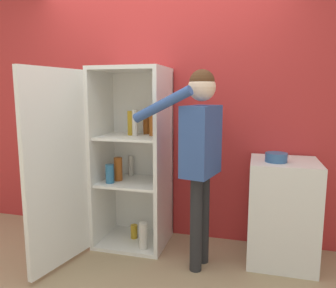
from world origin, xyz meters
TOP-DOWN VIEW (x-y plane):
  - ground_plane at (0.00, 0.00)m, footprint 12.00×12.00m
  - wall_back at (0.00, 0.98)m, footprint 7.00×0.06m
  - refrigerator at (-0.30, 0.55)m, footprint 0.85×1.22m
  - person at (0.51, 0.37)m, footprint 0.70×0.51m
  - counter at (1.19, 0.65)m, footprint 0.56×0.56m
  - bowl at (1.11, 0.58)m, footprint 0.18×0.18m

SIDE VIEW (x-z plane):
  - ground_plane at x=0.00m, z-range 0.00..0.00m
  - counter at x=1.19m, z-range 0.00..0.91m
  - refrigerator at x=-0.30m, z-range 0.00..1.70m
  - bowl at x=1.11m, z-range 0.91..0.98m
  - person at x=0.51m, z-range 0.24..1.90m
  - wall_back at x=0.00m, z-range 0.00..2.55m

